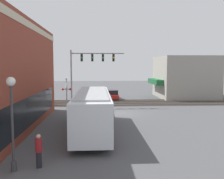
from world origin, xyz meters
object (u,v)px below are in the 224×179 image
(crossing_signal, at_px, (67,89))
(streetlamp, at_px, (12,115))
(pedestrian_by_lamp, at_px, (39,151))
(parked_car_white, at_px, (96,91))
(city_bus, at_px, (93,110))
(parked_car_red, at_px, (112,95))
(pedestrian_at_crossing, at_px, (82,101))

(crossing_signal, relative_size, streetlamp, 0.83)
(pedestrian_by_lamp, bearing_deg, parked_car_white, -4.57)
(city_bus, relative_size, parked_car_red, 2.56)
(streetlamp, bearing_deg, pedestrian_by_lamp, -71.08)
(parked_car_red, bearing_deg, pedestrian_at_crossing, 153.48)
(crossing_signal, height_order, parked_car_red, crossing_signal)
(parked_car_red, distance_m, parked_car_white, 6.64)
(pedestrian_at_crossing, bearing_deg, city_bus, -172.31)
(crossing_signal, bearing_deg, parked_car_red, -37.63)
(parked_car_white, height_order, pedestrian_by_lamp, pedestrian_by_lamp)
(streetlamp, height_order, parked_car_red, streetlamp)
(crossing_signal, xyz_separation_m, parked_car_white, (13.85, -3.37, -1.62))
(crossing_signal, distance_m, streetlamp, 18.40)
(streetlamp, relative_size, parked_car_red, 1.03)
(city_bus, bearing_deg, streetlamp, 153.01)
(pedestrian_by_lamp, bearing_deg, streetlamp, 108.92)
(crossing_signal, distance_m, parked_car_white, 14.35)
(pedestrian_at_crossing, bearing_deg, parked_car_white, -5.86)
(parked_car_white, xyz_separation_m, pedestrian_by_lamp, (-31.86, 2.55, 0.20))
(streetlamp, height_order, pedestrian_by_lamp, streetlamp)
(city_bus, xyz_separation_m, pedestrian_by_lamp, (-6.80, 2.55, -0.86))
(city_bus, distance_m, crossing_signal, 11.72)
(crossing_signal, height_order, pedestrian_at_crossing, crossing_signal)
(crossing_signal, relative_size, parked_car_white, 0.83)
(crossing_signal, relative_size, pedestrian_by_lamp, 2.23)
(city_bus, height_order, crossing_signal, crossing_signal)
(streetlamp, xyz_separation_m, pedestrian_by_lamp, (0.38, -1.11, -1.86))
(streetlamp, xyz_separation_m, parked_car_red, (26.14, -6.26, -2.05))
(city_bus, height_order, streetlamp, streetlamp)
(streetlamp, xyz_separation_m, pedestrian_at_crossing, (18.00, -2.20, -1.89))
(streetlamp, height_order, parked_car_white, streetlamp)
(crossing_signal, xyz_separation_m, pedestrian_at_crossing, (-0.39, -1.91, -1.45))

